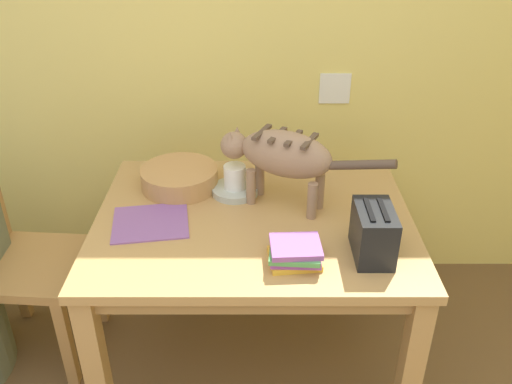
{
  "coord_description": "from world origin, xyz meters",
  "views": [
    {
      "loc": [
        0.07,
        -0.4,
        1.81
      ],
      "look_at": [
        0.06,
        1.29,
        0.85
      ],
      "focal_mm": 38.09,
      "sensor_mm": 36.0,
      "label": 1
    }
  ],
  "objects_px": {
    "wicker_basket": "(182,177)",
    "saucer_bowl": "(237,190)",
    "magazine": "(153,222)",
    "dining_table": "(256,236)",
    "book_stack": "(297,253)",
    "wooden_chair_near": "(21,261)",
    "toaster": "(376,233)",
    "coffee_mug": "(238,177)",
    "cat": "(284,155)"
  },
  "relations": [
    {
      "from": "cat",
      "to": "wicker_basket",
      "type": "height_order",
      "value": "cat"
    },
    {
      "from": "coffee_mug",
      "to": "wicker_basket",
      "type": "bearing_deg",
      "value": 166.87
    },
    {
      "from": "saucer_bowl",
      "to": "wicker_basket",
      "type": "relative_size",
      "value": 0.6
    },
    {
      "from": "cat",
      "to": "wicker_basket",
      "type": "xyz_separation_m",
      "value": [
        -0.4,
        0.14,
        -0.16
      ]
    },
    {
      "from": "magazine",
      "to": "dining_table",
      "type": "bearing_deg",
      "value": -1.06
    },
    {
      "from": "wooden_chair_near",
      "to": "cat",
      "type": "bearing_deg",
      "value": 94.16
    },
    {
      "from": "saucer_bowl",
      "to": "wooden_chair_near",
      "type": "relative_size",
      "value": 0.19
    },
    {
      "from": "dining_table",
      "to": "magazine",
      "type": "xyz_separation_m",
      "value": [
        -0.37,
        -0.05,
        0.1
      ]
    },
    {
      "from": "wooden_chair_near",
      "to": "coffee_mug",
      "type": "bearing_deg",
      "value": 99.42
    },
    {
      "from": "saucer_bowl",
      "to": "toaster",
      "type": "xyz_separation_m",
      "value": [
        0.46,
        -0.41,
        0.07
      ]
    },
    {
      "from": "saucer_bowl",
      "to": "book_stack",
      "type": "bearing_deg",
      "value": -65.24
    },
    {
      "from": "wooden_chair_near",
      "to": "toaster",
      "type": "bearing_deg",
      "value": 80.77
    },
    {
      "from": "cat",
      "to": "wooden_chair_near",
      "type": "bearing_deg",
      "value": 115.02
    },
    {
      "from": "dining_table",
      "to": "wicker_basket",
      "type": "height_order",
      "value": "wicker_basket"
    },
    {
      "from": "cat",
      "to": "wooden_chair_near",
      "type": "height_order",
      "value": "cat"
    },
    {
      "from": "wicker_basket",
      "to": "toaster",
      "type": "xyz_separation_m",
      "value": [
        0.68,
        -0.46,
        0.04
      ]
    },
    {
      "from": "saucer_bowl",
      "to": "toaster",
      "type": "distance_m",
      "value": 0.62
    },
    {
      "from": "magazine",
      "to": "toaster",
      "type": "distance_m",
      "value": 0.79
    },
    {
      "from": "wicker_basket",
      "to": "wooden_chair_near",
      "type": "xyz_separation_m",
      "value": [
        -0.66,
        -0.13,
        -0.32
      ]
    },
    {
      "from": "dining_table",
      "to": "saucer_bowl",
      "type": "height_order",
      "value": "saucer_bowl"
    },
    {
      "from": "cat",
      "to": "toaster",
      "type": "height_order",
      "value": "cat"
    },
    {
      "from": "wicker_basket",
      "to": "toaster",
      "type": "height_order",
      "value": "toaster"
    },
    {
      "from": "book_stack",
      "to": "wooden_chair_near",
      "type": "bearing_deg",
      "value": 161.27
    },
    {
      "from": "wicker_basket",
      "to": "wooden_chair_near",
      "type": "bearing_deg",
      "value": -168.82
    },
    {
      "from": "magazine",
      "to": "book_stack",
      "type": "height_order",
      "value": "book_stack"
    },
    {
      "from": "magazine",
      "to": "saucer_bowl",
      "type": "bearing_deg",
      "value": 27.28
    },
    {
      "from": "coffee_mug",
      "to": "toaster",
      "type": "bearing_deg",
      "value": -41.52
    },
    {
      "from": "saucer_bowl",
      "to": "magazine",
      "type": "height_order",
      "value": "saucer_bowl"
    },
    {
      "from": "coffee_mug",
      "to": "saucer_bowl",
      "type": "bearing_deg",
      "value": -180.0
    },
    {
      "from": "magazine",
      "to": "toaster",
      "type": "xyz_separation_m",
      "value": [
        0.76,
        -0.19,
        0.08
      ]
    },
    {
      "from": "coffee_mug",
      "to": "book_stack",
      "type": "height_order",
      "value": "coffee_mug"
    },
    {
      "from": "magazine",
      "to": "wooden_chair_near",
      "type": "bearing_deg",
      "value": 157.93
    },
    {
      "from": "book_stack",
      "to": "wooden_chair_near",
      "type": "xyz_separation_m",
      "value": [
        -1.09,
        0.37,
        -0.32
      ]
    },
    {
      "from": "dining_table",
      "to": "magazine",
      "type": "bearing_deg",
      "value": -172.24
    },
    {
      "from": "coffee_mug",
      "to": "magazine",
      "type": "bearing_deg",
      "value": -144.23
    },
    {
      "from": "dining_table",
      "to": "magazine",
      "type": "relative_size",
      "value": 4.33
    },
    {
      "from": "dining_table",
      "to": "wicker_basket",
      "type": "xyz_separation_m",
      "value": [
        -0.3,
        0.22,
        0.13
      ]
    },
    {
      "from": "dining_table",
      "to": "wooden_chair_near",
      "type": "bearing_deg",
      "value": 174.76
    },
    {
      "from": "cat",
      "to": "book_stack",
      "type": "height_order",
      "value": "cat"
    },
    {
      "from": "toaster",
      "to": "coffee_mug",
      "type": "bearing_deg",
      "value": 138.48
    },
    {
      "from": "saucer_bowl",
      "to": "coffee_mug",
      "type": "bearing_deg",
      "value": 0.0
    },
    {
      "from": "wicker_basket",
      "to": "saucer_bowl",
      "type": "bearing_deg",
      "value": -13.34
    },
    {
      "from": "cat",
      "to": "saucer_bowl",
      "type": "bearing_deg",
      "value": 90.0
    },
    {
      "from": "coffee_mug",
      "to": "book_stack",
      "type": "relative_size",
      "value": 0.75
    },
    {
      "from": "book_stack",
      "to": "magazine",
      "type": "bearing_deg",
      "value": 155.31
    },
    {
      "from": "dining_table",
      "to": "toaster",
      "type": "xyz_separation_m",
      "value": [
        0.39,
        -0.24,
        0.18
      ]
    },
    {
      "from": "cat",
      "to": "coffee_mug",
      "type": "distance_m",
      "value": 0.23
    },
    {
      "from": "dining_table",
      "to": "book_stack",
      "type": "bearing_deg",
      "value": -64.82
    },
    {
      "from": "wicker_basket",
      "to": "wooden_chair_near",
      "type": "height_order",
      "value": "wooden_chair_near"
    },
    {
      "from": "magazine",
      "to": "book_stack",
      "type": "relative_size",
      "value": 1.53
    }
  ]
}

